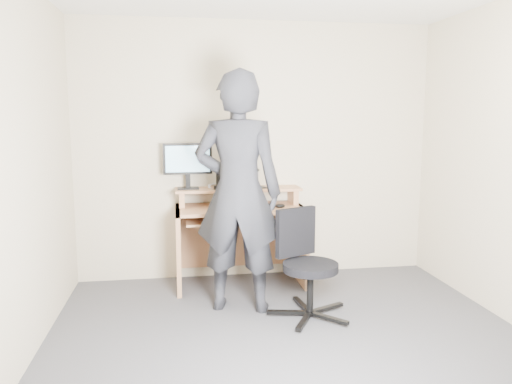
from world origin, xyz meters
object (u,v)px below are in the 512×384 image
object	(u,v)px
desk	(239,226)
person	(238,193)
monitor	(188,162)
office_chair	(305,260)

from	to	relation	value
desk	person	distance (m)	0.81
desk	person	world-z (taller)	person
desk	person	size ratio (longest dim) A/B	0.61
monitor	person	xyz separation A→B (m)	(0.38, -0.74, -0.19)
office_chair	person	distance (m)	0.76
person	desk	bearing A→B (deg)	-82.83
desk	monitor	world-z (taller)	monitor
monitor	person	distance (m)	0.86
desk	person	bearing A→B (deg)	-97.77
desk	office_chair	world-z (taller)	desk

